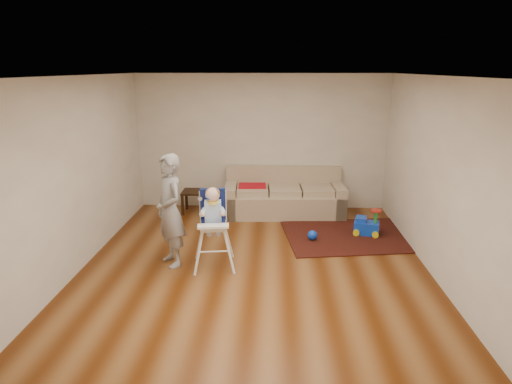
{
  "coord_description": "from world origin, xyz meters",
  "views": [
    {
      "loc": [
        0.28,
        -5.77,
        2.8
      ],
      "look_at": [
        0.0,
        0.4,
        1.0
      ],
      "focal_mm": 30.0,
      "sensor_mm": 36.0,
      "label": 1
    }
  ],
  "objects_px": {
    "toy_ball": "(312,235)",
    "high_chair": "(214,229)",
    "side_table": "(194,201)",
    "ride_on_toy": "(367,221)",
    "sofa": "(284,192)",
    "adult": "(170,211)"
  },
  "relations": [
    {
      "from": "sofa",
      "to": "toy_ball",
      "type": "distance_m",
      "value": 1.47
    },
    {
      "from": "sofa",
      "to": "ride_on_toy",
      "type": "xyz_separation_m",
      "value": [
        1.41,
        -1.05,
        -0.2
      ]
    },
    {
      "from": "adult",
      "to": "toy_ball",
      "type": "bearing_deg",
      "value": 78.57
    },
    {
      "from": "side_table",
      "to": "toy_ball",
      "type": "distance_m",
      "value": 2.65
    },
    {
      "from": "sofa",
      "to": "adult",
      "type": "height_order",
      "value": "adult"
    },
    {
      "from": "adult",
      "to": "side_table",
      "type": "bearing_deg",
      "value": 147.08
    },
    {
      "from": "toy_ball",
      "to": "adult",
      "type": "xyz_separation_m",
      "value": [
        -2.14,
        -0.96,
        0.73
      ]
    },
    {
      "from": "sofa",
      "to": "high_chair",
      "type": "height_order",
      "value": "high_chair"
    },
    {
      "from": "toy_ball",
      "to": "adult",
      "type": "bearing_deg",
      "value": -155.77
    },
    {
      "from": "high_chair",
      "to": "ride_on_toy",
      "type": "bearing_deg",
      "value": 20.5
    },
    {
      "from": "toy_ball",
      "to": "adult",
      "type": "distance_m",
      "value": 2.46
    },
    {
      "from": "sofa",
      "to": "adult",
      "type": "xyz_separation_m",
      "value": [
        -1.69,
        -2.32,
        0.38
      ]
    },
    {
      "from": "ride_on_toy",
      "to": "sofa",
      "type": "bearing_deg",
      "value": 157.6
    },
    {
      "from": "side_table",
      "to": "high_chair",
      "type": "height_order",
      "value": "high_chair"
    },
    {
      "from": "sofa",
      "to": "ride_on_toy",
      "type": "height_order",
      "value": "sofa"
    },
    {
      "from": "high_chair",
      "to": "adult",
      "type": "height_order",
      "value": "adult"
    },
    {
      "from": "sofa",
      "to": "toy_ball",
      "type": "height_order",
      "value": "sofa"
    },
    {
      "from": "toy_ball",
      "to": "high_chair",
      "type": "bearing_deg",
      "value": -146.17
    },
    {
      "from": "ride_on_toy",
      "to": "toy_ball",
      "type": "bearing_deg",
      "value": -147.76
    },
    {
      "from": "toy_ball",
      "to": "high_chair",
      "type": "xyz_separation_m",
      "value": [
        -1.51,
        -1.01,
        0.48
      ]
    },
    {
      "from": "side_table",
      "to": "ride_on_toy",
      "type": "xyz_separation_m",
      "value": [
        3.21,
        -1.07,
        0.02
      ]
    },
    {
      "from": "sofa",
      "to": "high_chair",
      "type": "xyz_separation_m",
      "value": [
        -1.06,
        -2.37,
        0.13
      ]
    }
  ]
}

